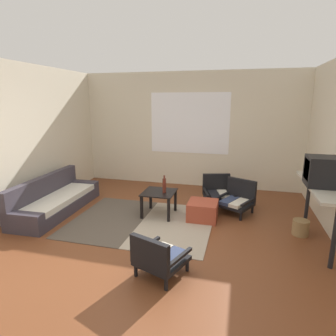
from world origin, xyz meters
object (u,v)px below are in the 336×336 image
Objects in this scene: clay_vase at (317,171)px; ottoman_orange at (203,210)px; crt_television at (326,172)px; armchair_corner at (237,198)px; console_shelf at (322,191)px; couch at (55,201)px; armchair_by_window at (218,191)px; coffee_table at (159,196)px; wicker_basket at (301,228)px; glass_bottle at (164,185)px; armchair_striped_foreground at (158,257)px.

ottoman_orange is at bearing -177.27° from clay_vase.
crt_television is at bearing -12.55° from ottoman_orange.
armchair_corner is at bearing 40.67° from ottoman_orange.
console_shelf reaches higher than ottoman_orange.
couch is at bearing -174.76° from clay_vase.
armchair_by_window is 2.17m from crt_television.
clay_vase is (1.75, 0.08, 0.81)m from ottoman_orange.
armchair_corner is (3.31, 0.82, 0.06)m from couch.
armchair_corner is at bearing 143.21° from crt_television.
couch is 1.98m from coffee_table.
crt_television reaches higher than couch.
ottoman_orange is 2.07× the size of wicker_basket.
armchair_corner is 1.67m from crt_television.
glass_bottle is at bearing -133.58° from armchair_by_window.
ottoman_orange is 1.00× the size of crt_television.
wicker_basket is at bearing -7.80° from ottoman_orange.
armchair_striped_foreground is 2.13× the size of glass_bottle.
armchair_striped_foreground is (2.46, -1.46, 0.05)m from couch.
wicker_basket is at bearing 1.55° from couch.
armchair_striped_foreground is (0.52, -1.78, -0.10)m from coffee_table.
armchair_corner reaches higher than armchair_striped_foreground.
console_shelf is at bearing -90.00° from clay_vase.
clay_vase is (0.00, 0.47, -0.10)m from crt_television.
couch reaches higher than armchair_corner.
wicker_basket is at bearing 40.89° from armchair_striped_foreground.
armchair_by_window is at bearing 140.97° from crt_television.
ottoman_orange is 1.58× the size of glass_bottle.
ottoman_orange is at bearing 81.24° from armchair_striped_foreground.
coffee_table is at bearing 175.15° from wicker_basket.
clay_vase is (1.18, -0.41, 0.70)m from armchair_corner.
armchair_striped_foreground is at bearing -76.83° from glass_bottle.
wicker_basket is (2.34, -0.20, -0.23)m from coffee_table.
crt_television is at bearing -8.40° from coffee_table.
console_shelf is 0.68m from wicker_basket.
clay_vase is 0.92m from wicker_basket.
armchair_corner is at bearing 144.36° from wicker_basket.
console_shelf is at bearing -0.05° from couch.
crt_television reaches higher than ottoman_orange.
coffee_table is 2.09× the size of clay_vase.
coffee_table is 1.85m from armchair_striped_foreground.
crt_television is (1.17, -0.88, 0.80)m from armchair_corner.
couch is 2.73× the size of armchair_corner.
clay_vase reaches higher than couch.
clay_vase is at bearing -26.92° from armchair_by_window.
coffee_table is 0.81× the size of armchair_by_window.
console_shelf reaches higher than armchair_striped_foreground.
coffee_table is 1.16× the size of crt_television.
armchair_by_window is at bearing 142.29° from console_shelf.
couch is 3.16m from armchair_by_window.
wicker_basket is (1.55, -0.21, -0.04)m from ottoman_orange.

